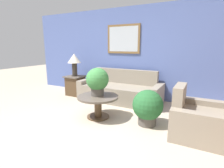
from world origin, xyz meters
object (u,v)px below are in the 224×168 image
object	(u,v)px
coffee_table	(98,102)
side_table	(75,85)
table_lamp	(74,60)
couch_main	(120,91)
potted_plant_on_table	(97,81)
potted_plant_floor	(148,107)
armchair	(202,121)

from	to	relation	value
coffee_table	side_table	xyz separation A→B (m)	(-1.60, 1.18, -0.04)
table_lamp	couch_main	bearing A→B (deg)	4.92
coffee_table	potted_plant_on_table	size ratio (longest dim) A/B	1.46
potted_plant_on_table	potted_plant_floor	xyz separation A→B (m)	(1.06, 0.11, -0.43)
table_lamp	potted_plant_floor	size ratio (longest dim) A/B	0.98
couch_main	potted_plant_on_table	bearing A→B (deg)	-86.44
armchair	coffee_table	world-z (taller)	armchair
table_lamp	potted_plant_floor	world-z (taller)	table_lamp
armchair	potted_plant_floor	world-z (taller)	armchair
coffee_table	potted_plant_floor	bearing A→B (deg)	8.03
table_lamp	potted_plant_floor	distance (m)	2.92
table_lamp	potted_plant_on_table	bearing A→B (deg)	-36.14
coffee_table	side_table	world-z (taller)	side_table
side_table	potted_plant_floor	xyz separation A→B (m)	(2.63, -1.04, 0.06)
potted_plant_floor	table_lamp	bearing A→B (deg)	158.51
couch_main	table_lamp	bearing A→B (deg)	-175.08
coffee_table	potted_plant_on_table	bearing A→B (deg)	126.54
couch_main	potted_plant_floor	distance (m)	1.63
side_table	couch_main	bearing A→B (deg)	4.92
couch_main	table_lamp	size ratio (longest dim) A/B	3.36
side_table	potted_plant_on_table	size ratio (longest dim) A/B	1.02
coffee_table	couch_main	bearing A→B (deg)	94.63
couch_main	table_lamp	distance (m)	1.70
couch_main	potted_plant_floor	world-z (taller)	couch_main
coffee_table	table_lamp	size ratio (longest dim) A/B	1.27
coffee_table	table_lamp	xyz separation A→B (m)	(-1.60, 1.18, 0.73)
couch_main	armchair	distance (m)	2.38
coffee_table	potted_plant_floor	size ratio (longest dim) A/B	1.24
couch_main	armchair	world-z (taller)	same
couch_main	coffee_table	world-z (taller)	couch_main
armchair	potted_plant_floor	xyz separation A→B (m)	(-0.94, -0.00, 0.10)
potted_plant_floor	armchair	bearing A→B (deg)	0.12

